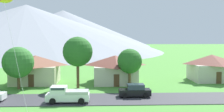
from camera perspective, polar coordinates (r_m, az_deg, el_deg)
road_strip at (r=36.02m, az=-1.65°, el=-8.87°), size 160.00×6.47×0.08m
mountain_central_ridge at (r=187.02m, az=-10.04°, el=5.69°), size 115.02×115.02×23.45m
mountain_east_ridge at (r=134.55m, az=-17.21°, el=5.52°), size 126.08×126.08×21.55m
house_leftmost at (r=47.68m, az=0.66°, el=-2.58°), size 7.72×8.46×4.70m
house_right_center at (r=48.64m, az=-15.49°, el=-2.57°), size 8.00×7.03×4.75m
house_rightmost at (r=52.59m, az=19.85°, el=-2.18°), size 7.71×6.77×4.69m
tree_near_left at (r=43.08m, az=3.66°, el=-1.09°), size 3.87×3.87×6.10m
tree_left_of_center at (r=42.86m, az=-7.09°, el=0.87°), size 4.62×4.62×7.98m
tree_near_right at (r=44.09m, az=-18.80°, el=-1.27°), size 4.73×4.73×6.47m
parked_car_black_west_end at (r=37.15m, az=4.75°, el=-7.15°), size 4.20×2.09×1.68m
pickup_truck_white_west_side at (r=34.46m, az=-9.31°, el=-7.82°), size 5.22×2.37×1.99m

